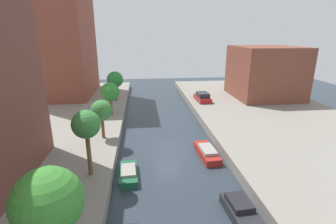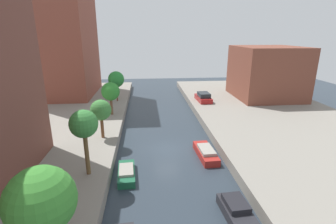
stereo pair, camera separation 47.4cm
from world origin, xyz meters
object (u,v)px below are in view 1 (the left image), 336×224
moored_boat_left_2 (129,173)px  moored_boat_right_2 (207,152)px  low_block_right (265,72)px  street_tree_2 (101,111)px  street_tree_3 (110,92)px  moored_boat_right_1 (240,210)px  street_tree_4 (115,80)px  parked_car (202,97)px  apartment_tower_far (57,31)px  street_tree_0 (48,202)px  street_tree_1 (86,125)px

moored_boat_left_2 → moored_boat_right_2: 7.91m
low_block_right → street_tree_2: bearing=-148.2°
street_tree_2 → moored_boat_right_2: bearing=-17.9°
street_tree_3 → moored_boat_right_1: size_ratio=1.23×
street_tree_4 → moored_boat_right_2: 21.17m
street_tree_3 → parked_car: street_tree_3 is taller
low_block_right → apartment_tower_far: bearing=171.2°
street_tree_0 → moored_boat_right_1: street_tree_0 is taller
street_tree_1 → moored_boat_right_2: 11.77m
street_tree_0 → moored_boat_left_2: size_ratio=1.37×
low_block_right → street_tree_0: bearing=-128.9°
low_block_right → moored_boat_left_2: (-21.78, -21.42, -4.81)m
street_tree_3 → moored_boat_right_1: (10.17, -19.38, -3.65)m
street_tree_1 → street_tree_3: (0.00, 14.86, -0.91)m
moored_boat_right_2 → street_tree_0: bearing=-130.4°
street_tree_3 → moored_boat_right_2: (10.14, -11.06, -3.68)m
street_tree_1 → low_block_right: bearing=42.2°
street_tree_1 → moored_boat_left_2: street_tree_1 is taller
street_tree_2 → street_tree_3: street_tree_3 is taller
moored_boat_right_1 → moored_boat_left_2: bearing=143.7°
apartment_tower_far → moored_boat_right_2: size_ratio=4.76×
street_tree_2 → moored_boat_right_2: 11.23m
street_tree_4 → moored_boat_right_1: 28.64m
street_tree_2 → moored_boat_right_1: (10.17, -11.60, -3.49)m
low_block_right → parked_car: 11.60m
apartment_tower_far → street_tree_0: (9.43, -35.70, -7.16)m
street_tree_2 → moored_boat_right_1: size_ratio=1.15×
moored_boat_left_2 → street_tree_2: bearing=114.3°
street_tree_3 → street_tree_4: street_tree_4 is taller
moored_boat_left_2 → moored_boat_right_1: (7.38, -5.41, 0.09)m
street_tree_4 → parked_car: street_tree_4 is taller
apartment_tower_far → street_tree_3: size_ratio=4.97×
street_tree_4 → moored_boat_right_2: bearing=-60.8°
street_tree_2 → low_block_right: bearing=31.8°
street_tree_0 → street_tree_3: 22.99m
street_tree_3 → street_tree_4: size_ratio=0.92×
street_tree_2 → moored_boat_left_2: street_tree_2 is taller
moored_boat_right_2 → street_tree_4: bearing=119.2°
apartment_tower_far → street_tree_1: bearing=-71.1°
street_tree_1 → street_tree_2: bearing=90.0°
apartment_tower_far → parked_car: size_ratio=4.90×
apartment_tower_far → low_block_right: apartment_tower_far is taller
street_tree_0 → parked_car: street_tree_0 is taller
moored_boat_left_2 → moored_boat_right_1: 9.16m
street_tree_1 → moored_boat_left_2: (2.79, 0.89, -4.65)m
street_tree_0 → moored_boat_right_1: bearing=19.5°
street_tree_4 → moored_boat_left_2: (2.79, -21.05, -4.09)m
moored_boat_right_2 → street_tree_1: bearing=-159.4°
parked_car → moored_boat_right_1: parked_car is taller
parked_car → street_tree_4: bearing=174.0°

